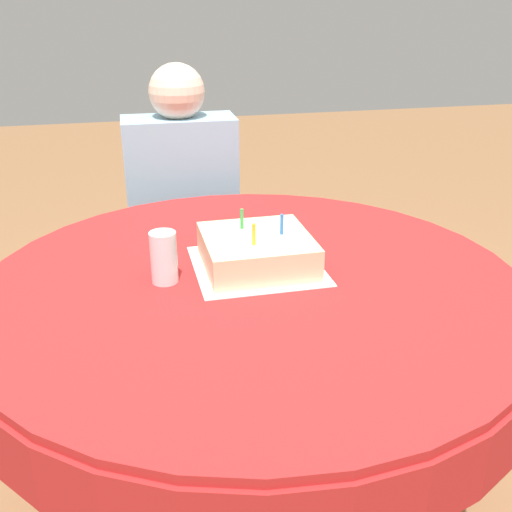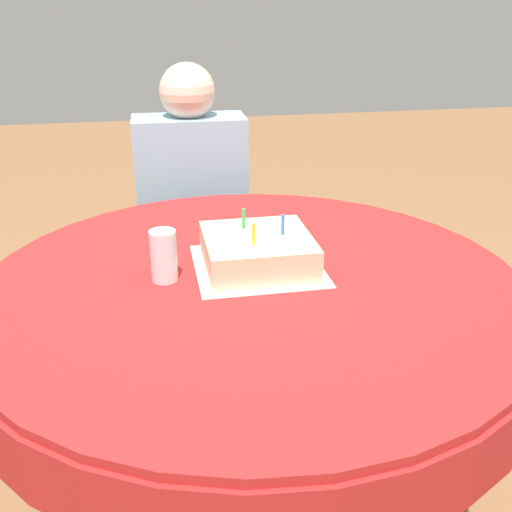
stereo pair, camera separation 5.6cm
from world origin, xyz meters
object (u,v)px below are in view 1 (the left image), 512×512
person (183,198)px  birthday_cake (257,251)px  chair (183,238)px  drinking_glass (164,257)px

person → birthday_cake: person is taller
person → birthday_cake: size_ratio=4.53×
chair → birthday_cake: size_ratio=3.72×
person → drinking_glass: bearing=-98.2°
person → drinking_glass: 0.85m
chair → person: 0.22m
chair → person: size_ratio=0.82×
chair → birthday_cake: bearing=-82.9°
drinking_glass → person: bearing=80.6°
chair → person: person is taller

